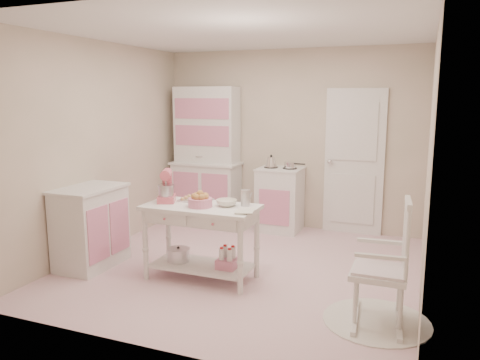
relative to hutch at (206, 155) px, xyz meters
name	(u,v)px	position (x,y,z in m)	size (l,w,h in m)	color
room_shell	(243,122)	(1.25, -1.66, 0.61)	(3.84, 3.84, 2.62)	#C87D8F
door	(354,162)	(2.20, 0.21, -0.02)	(0.82, 0.05, 2.04)	white
hutch	(206,155)	(0.00, 0.00, 0.00)	(1.06, 0.50, 2.08)	white
stove	(280,199)	(1.20, -0.05, -0.58)	(0.62, 0.57, 0.92)	white
base_cabinet	(91,227)	(-0.38, -2.25, -0.58)	(0.54, 0.84, 0.92)	white
lace_rug	(376,321)	(2.81, -2.47, -1.03)	(0.92, 0.92, 0.01)	white
rocking_chair	(380,261)	(2.81, -2.47, -0.49)	(0.48, 0.72, 1.10)	white
work_table	(201,242)	(0.96, -2.13, -0.64)	(1.20, 0.60, 0.80)	white
stand_mixer	(166,186)	(0.54, -2.11, -0.07)	(0.20, 0.28, 0.34)	#D85B6E
cookie_tray	(196,200)	(0.81, -1.95, -0.23)	(0.34, 0.24, 0.02)	silver
bread_basket	(200,202)	(0.98, -2.18, -0.19)	(0.25, 0.25, 0.09)	pink
mixing_bowl	(227,203)	(1.22, -2.05, -0.21)	(0.22, 0.22, 0.07)	white
metal_pitcher	(245,198)	(1.40, -1.97, -0.16)	(0.10, 0.10, 0.17)	silver
recipe_book	(236,211)	(1.41, -2.25, -0.23)	(0.18, 0.24, 0.02)	white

